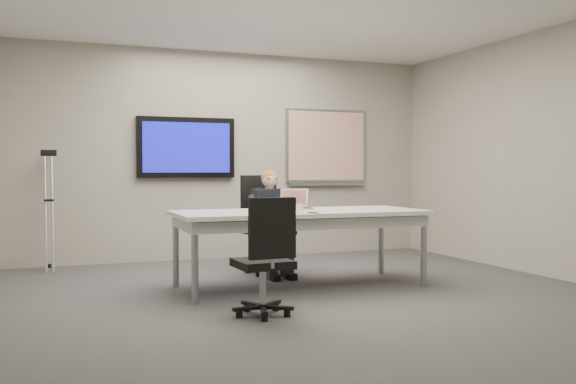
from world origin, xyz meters
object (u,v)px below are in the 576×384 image
object	(u,v)px
seated_person	(274,233)
laptop	(297,204)
office_chair_near	(265,279)
office_chair_far	(266,242)
conference_table	(300,219)

from	to	relation	value
seated_person	laptop	world-z (taller)	seated_person
office_chair_near	laptop	xyz separation A→B (m)	(0.83, 1.34, 0.53)
office_chair_far	laptop	xyz separation A→B (m)	(0.08, -0.76, 0.49)
conference_table	seated_person	distance (m)	0.77
office_chair_near	laptop	distance (m)	1.67
conference_table	laptop	world-z (taller)	laptop
conference_table	laptop	xyz separation A→B (m)	(0.06, 0.22, 0.14)
conference_table	office_chair_near	size ratio (longest dim) A/B	2.60
conference_table	office_chair_far	bearing A→B (deg)	91.87
seated_person	laptop	size ratio (longest dim) A/B	3.66
conference_table	laptop	bearing A→B (deg)	76.58
conference_table	office_chair_far	size ratio (longest dim) A/B	2.25
office_chair_far	office_chair_near	xyz separation A→B (m)	(-0.75, -2.10, -0.05)
conference_table	office_chair_far	xyz separation A→B (m)	(-0.02, 0.99, -0.34)
conference_table	office_chair_near	world-z (taller)	office_chair_near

